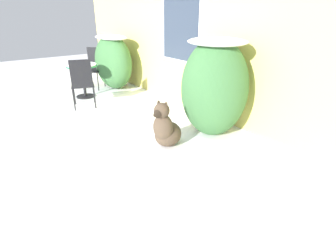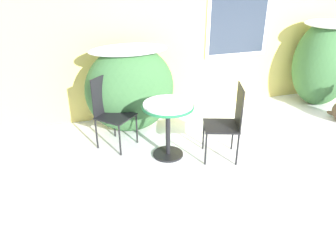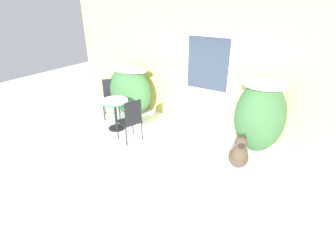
% 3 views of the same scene
% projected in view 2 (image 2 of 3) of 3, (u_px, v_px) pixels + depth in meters
% --- Properties ---
extents(ground_plane, '(16.00, 16.00, 0.00)m').
position_uv_depth(ground_plane, '(302.00, 163.00, 4.25)').
color(ground_plane, white).
extents(house_wall, '(8.00, 0.10, 2.91)m').
position_uv_depth(house_wall, '(232.00, 21.00, 5.48)').
color(house_wall, '#E5D16B').
rests_on(house_wall, ground_plane).
extents(shrub_left, '(1.32, 0.77, 1.31)m').
position_uv_depth(shrub_left, '(130.00, 87.00, 4.81)').
color(shrub_left, '#386638').
rests_on(shrub_left, ground_plane).
extents(shrub_middle, '(1.02, 1.00, 1.49)m').
position_uv_depth(shrub_middle, '(323.00, 62.00, 5.73)').
color(shrub_middle, '#386638').
rests_on(shrub_middle, ground_plane).
extents(patio_table, '(0.66, 0.66, 0.75)m').
position_uv_depth(patio_table, '(168.00, 115.00, 4.17)').
color(patio_table, black).
rests_on(patio_table, ground_plane).
extents(patio_chair_near_table, '(0.61, 0.61, 0.99)m').
position_uv_depth(patio_chair_near_table, '(110.00, 109.00, 4.47)').
color(patio_chair_near_table, black).
rests_on(patio_chair_near_table, ground_plane).
extents(patio_chair_far_side, '(0.55, 0.55, 0.99)m').
position_uv_depth(patio_chair_far_side, '(228.00, 120.00, 4.16)').
color(patio_chair_far_side, black).
rests_on(patio_chair_far_side, ground_plane).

